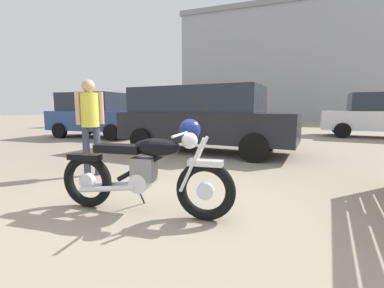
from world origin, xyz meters
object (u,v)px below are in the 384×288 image
Objects in this scene: dark_sedan_left at (135,113)px; blue_hatchback_right at (96,115)px; vintage_motorcycle at (148,170)px; white_estate_far at (157,112)px; red_hatchback_near at (203,117)px; bystander at (90,118)px; pale_sedan_back at (378,115)px.

blue_hatchback_right is at bearing 109.45° from dark_sedan_left.
vintage_motorcycle is 0.48× the size of white_estate_far.
blue_hatchback_right is 0.80× the size of red_hatchback_near.
white_estate_far is at bearing -82.51° from dark_sedan_left.
pale_sedan_back is at bearing -78.86° from bystander.
pale_sedan_back is at bearing 58.65° from vintage_motorcycle.
pale_sedan_back reaches higher than bystander.
white_estate_far reaches higher than bystander.
vintage_motorcycle is at bearing 68.16° from pale_sedan_back.
blue_hatchback_right is (-5.72, 6.20, 0.43)m from vintage_motorcycle.
red_hatchback_near reaches higher than bystander.
blue_hatchback_right is (1.81, -5.95, 0.08)m from dark_sedan_left.
bystander is 0.41× the size of pale_sedan_back.
blue_hatchback_right is 11.34m from pale_sedan_back.
pale_sedan_back reaches higher than vintage_motorcycle.
bystander is at bearing 120.34° from dark_sedan_left.
pale_sedan_back is 14.29m from white_estate_far.
dark_sedan_left is 6.22m from blue_hatchback_right.
vintage_motorcycle is 0.49× the size of dark_sedan_left.
dark_sedan_left reaches higher than vintage_motorcycle.
dark_sedan_left is (-5.79, 10.99, -0.18)m from bystander.
bystander is 3.31m from red_hatchback_near.
blue_hatchback_right is 5.42m from red_hatchback_near.
blue_hatchback_right is at bearing -2.40° from bystander.
blue_hatchback_right reaches higher than bystander.
vintage_motorcycle is at bearing -47.59° from blue_hatchback_right.
vintage_motorcycle is at bearing 124.33° from dark_sedan_left.
bystander is 0.39× the size of dark_sedan_left.
vintage_motorcycle is 4.35m from red_hatchback_near.
pale_sedan_back is at bearing 18.16° from blue_hatchback_right.
dark_sedan_left is at bearing -91.89° from white_estate_far.
red_hatchback_near reaches higher than dark_sedan_left.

